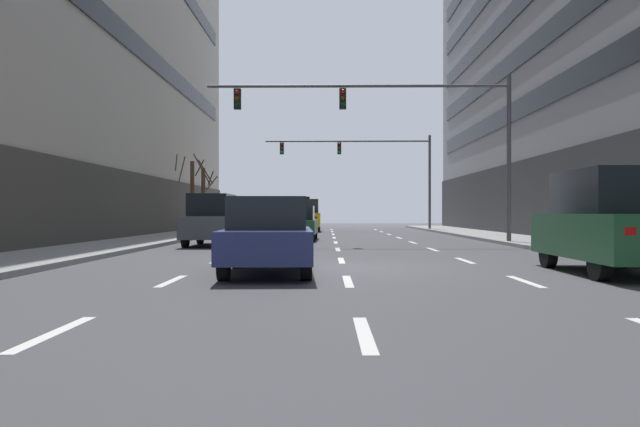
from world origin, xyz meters
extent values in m
plane|color=#424247|center=(0.00, 0.00, 0.00)|extent=(120.00, 120.00, 0.00)
cube|color=silver|center=(-3.33, -8.00, 0.00)|extent=(0.16, 2.00, 0.01)
cube|color=silver|center=(-3.33, -3.00, 0.00)|extent=(0.16, 2.00, 0.01)
cube|color=silver|center=(-3.33, 2.00, 0.00)|extent=(0.16, 2.00, 0.01)
cube|color=silver|center=(-3.33, 7.00, 0.00)|extent=(0.16, 2.00, 0.01)
cube|color=silver|center=(-3.33, 12.00, 0.00)|extent=(0.16, 2.00, 0.01)
cube|color=silver|center=(-3.33, 17.00, 0.00)|extent=(0.16, 2.00, 0.01)
cube|color=silver|center=(-3.33, 22.00, 0.00)|extent=(0.16, 2.00, 0.01)
cube|color=silver|center=(-3.33, 27.00, 0.00)|extent=(0.16, 2.00, 0.01)
cube|color=silver|center=(-3.33, 32.00, 0.00)|extent=(0.16, 2.00, 0.01)
cube|color=silver|center=(0.00, -8.00, 0.00)|extent=(0.16, 2.00, 0.01)
cube|color=silver|center=(0.00, -3.00, 0.00)|extent=(0.16, 2.00, 0.01)
cube|color=silver|center=(0.00, 2.00, 0.00)|extent=(0.16, 2.00, 0.01)
cube|color=silver|center=(0.00, 7.00, 0.00)|extent=(0.16, 2.00, 0.01)
cube|color=silver|center=(0.00, 12.00, 0.00)|extent=(0.16, 2.00, 0.01)
cube|color=silver|center=(0.00, 17.00, 0.00)|extent=(0.16, 2.00, 0.01)
cube|color=silver|center=(0.00, 22.00, 0.00)|extent=(0.16, 2.00, 0.01)
cube|color=silver|center=(0.00, 27.00, 0.00)|extent=(0.16, 2.00, 0.01)
cube|color=silver|center=(0.00, 32.00, 0.00)|extent=(0.16, 2.00, 0.01)
cube|color=silver|center=(3.33, -3.00, 0.00)|extent=(0.16, 2.00, 0.01)
cube|color=silver|center=(3.33, 2.00, 0.00)|extent=(0.16, 2.00, 0.01)
cube|color=silver|center=(3.33, 7.00, 0.00)|extent=(0.16, 2.00, 0.01)
cube|color=silver|center=(3.33, 12.00, 0.00)|extent=(0.16, 2.00, 0.01)
cube|color=silver|center=(3.33, 17.00, 0.00)|extent=(0.16, 2.00, 0.01)
cube|color=silver|center=(3.33, 22.00, 0.00)|extent=(0.16, 2.00, 0.01)
cube|color=silver|center=(3.33, 27.00, 0.00)|extent=(0.16, 2.00, 0.01)
cube|color=silver|center=(3.33, 32.00, 0.00)|extent=(0.16, 2.00, 0.01)
cylinder|color=black|center=(-2.49, -0.26, 0.32)|extent=(0.25, 0.66, 0.65)
cylinder|color=black|center=(-0.92, -0.18, 0.32)|extent=(0.25, 0.66, 0.65)
cylinder|color=black|center=(-2.36, -2.91, 0.32)|extent=(0.25, 0.66, 0.65)
cylinder|color=black|center=(-0.79, -2.83, 0.32)|extent=(0.25, 0.66, 0.65)
cube|color=navy|center=(-1.64, -1.54, 0.64)|extent=(2.02, 4.41, 0.63)
cube|color=black|center=(-1.63, -1.74, 1.29)|extent=(1.66, 1.94, 0.67)
cube|color=white|center=(-2.38, 0.54, 0.75)|extent=(0.20, 0.09, 0.14)
cube|color=red|center=(-2.17, -3.69, 0.75)|extent=(0.20, 0.09, 0.14)
cube|color=white|center=(-1.12, 0.61, 0.75)|extent=(0.20, 0.09, 0.14)
cube|color=red|center=(-0.91, -3.63, 0.75)|extent=(0.20, 0.09, 0.14)
cylinder|color=black|center=(-5.61, 10.68, 0.31)|extent=(0.22, 0.63, 0.62)
cylinder|color=black|center=(-4.10, 10.67, 0.31)|extent=(0.22, 0.63, 0.62)
cylinder|color=black|center=(-5.64, 8.13, 0.31)|extent=(0.22, 0.63, 0.62)
cylinder|color=black|center=(-4.13, 8.11, 0.31)|extent=(0.22, 0.63, 0.62)
cube|color=#474C51|center=(-4.87, 9.40, 0.74)|extent=(1.79, 4.18, 0.85)
cube|color=black|center=(-4.87, 9.40, 1.59)|extent=(1.54, 2.48, 0.85)
cube|color=white|center=(-5.46, 11.45, 0.89)|extent=(0.19, 0.08, 0.13)
cube|color=red|center=(-5.50, 7.36, 0.89)|extent=(0.19, 0.08, 0.13)
cube|color=white|center=(-4.24, 11.43, 0.89)|extent=(0.19, 0.08, 0.13)
cube|color=red|center=(-4.28, 7.35, 0.89)|extent=(0.19, 0.08, 0.13)
cylinder|color=black|center=(-2.52, 15.38, 0.32)|extent=(0.23, 0.65, 0.65)
cylinder|color=black|center=(-0.96, 15.35, 0.32)|extent=(0.23, 0.65, 0.65)
cylinder|color=black|center=(-2.58, 12.75, 0.32)|extent=(0.23, 0.65, 0.65)
cylinder|color=black|center=(-1.01, 12.71, 0.32)|extent=(0.23, 0.65, 0.65)
cube|color=#1E512D|center=(-1.77, 14.05, 0.64)|extent=(1.89, 4.34, 0.63)
cube|color=black|center=(-1.77, 13.85, 1.28)|extent=(1.60, 1.89, 0.66)
cube|color=white|center=(-2.35, 16.17, 0.75)|extent=(0.20, 0.08, 0.14)
cube|color=red|center=(-2.44, 11.95, 0.75)|extent=(0.20, 0.08, 0.14)
cube|color=white|center=(-1.09, 16.15, 0.75)|extent=(0.20, 0.08, 0.14)
cube|color=red|center=(-1.18, 11.92, 0.75)|extent=(0.20, 0.08, 0.14)
cylinder|color=black|center=(-2.60, 28.87, 0.34)|extent=(0.23, 0.68, 0.68)
cylinder|color=black|center=(-0.94, 28.87, 0.34)|extent=(0.23, 0.68, 0.68)
cylinder|color=black|center=(-2.61, 26.07, 0.34)|extent=(0.23, 0.68, 0.68)
cylinder|color=black|center=(-0.95, 26.07, 0.34)|extent=(0.23, 0.68, 0.68)
cube|color=yellow|center=(-1.77, 27.47, 0.81)|extent=(1.91, 4.56, 0.93)
cube|color=black|center=(-1.77, 27.47, 1.74)|extent=(1.66, 2.70, 0.93)
cube|color=white|center=(-2.44, 29.71, 0.97)|extent=(0.21, 0.08, 0.15)
cube|color=red|center=(-2.44, 25.23, 0.97)|extent=(0.21, 0.08, 0.15)
cube|color=white|center=(-1.10, 29.71, 0.97)|extent=(0.21, 0.08, 0.15)
cube|color=red|center=(-1.11, 25.23, 0.97)|extent=(0.21, 0.08, 0.15)
cube|color=black|center=(-1.77, 27.47, 2.30)|extent=(0.46, 0.21, 0.19)
cylinder|color=black|center=(4.81, -0.12, 0.34)|extent=(0.24, 0.69, 0.68)
cylinder|color=black|center=(6.46, -0.14, 0.34)|extent=(0.24, 0.69, 0.68)
cylinder|color=black|center=(4.77, -2.91, 0.34)|extent=(0.24, 0.69, 0.68)
cube|color=#1E512D|center=(5.61, -1.52, 0.81)|extent=(1.97, 4.58, 0.93)
cube|color=black|center=(5.61, -1.52, 1.74)|extent=(1.69, 2.71, 0.93)
cube|color=white|center=(4.98, 0.72, 0.97)|extent=(0.21, 0.09, 0.14)
cube|color=red|center=(4.92, -3.75, 0.97)|extent=(0.21, 0.09, 0.14)
cube|color=white|center=(6.31, 0.70, 0.97)|extent=(0.21, 0.09, 0.14)
cylinder|color=#4C4C51|center=(7.06, 10.56, 3.54)|extent=(0.18, 0.18, 6.79)
cylinder|color=#4C4C51|center=(0.89, 10.56, 6.48)|extent=(12.36, 0.12, 0.12)
cube|color=black|center=(0.27, 10.56, 5.96)|extent=(0.28, 0.24, 0.84)
sphere|color=red|center=(0.27, 10.42, 6.22)|extent=(0.17, 0.17, 0.17)
sphere|color=#523505|center=(0.27, 10.42, 5.96)|extent=(0.17, 0.17, 0.17)
sphere|color=#073E10|center=(0.27, 10.42, 5.70)|extent=(0.17, 0.17, 0.17)
cube|color=black|center=(-4.06, 10.56, 5.96)|extent=(0.28, 0.24, 0.84)
sphere|color=red|center=(-4.06, 10.42, 6.22)|extent=(0.17, 0.17, 0.17)
sphere|color=#523505|center=(-4.06, 10.42, 5.96)|extent=(0.17, 0.17, 0.17)
sphere|color=#073E10|center=(-4.06, 10.42, 5.70)|extent=(0.17, 0.17, 0.17)
cylinder|color=#4C4C51|center=(7.06, 29.73, 3.51)|extent=(0.18, 0.18, 6.74)
cylinder|color=#4C4C51|center=(1.13, 29.73, 6.46)|extent=(11.87, 0.12, 0.12)
cube|color=black|center=(0.54, 29.73, 5.94)|extent=(0.28, 0.24, 0.84)
sphere|color=#4B0704|center=(0.54, 29.59, 6.20)|extent=(0.17, 0.17, 0.17)
sphere|color=#523505|center=(0.54, 29.59, 5.94)|extent=(0.17, 0.17, 0.17)
sphere|color=green|center=(0.54, 29.59, 5.68)|extent=(0.17, 0.17, 0.17)
cube|color=black|center=(-3.62, 29.73, 5.94)|extent=(0.28, 0.24, 0.84)
sphere|color=#4B0704|center=(-3.62, 29.59, 6.20)|extent=(0.17, 0.17, 0.17)
sphere|color=#523505|center=(-3.62, 29.59, 5.94)|extent=(0.17, 0.17, 0.17)
sphere|color=green|center=(-3.62, 29.59, 5.68)|extent=(0.17, 0.17, 0.17)
cylinder|color=#4C3823|center=(-8.00, 20.05, 2.17)|extent=(0.23, 0.23, 4.07)
cylinder|color=#42301E|center=(-7.64, 20.36, 3.86)|extent=(0.71, 0.79, 0.90)
cylinder|color=#42301E|center=(-8.87, 19.88, 4.13)|extent=(0.41, 1.79, 1.08)
cylinder|color=#42301E|center=(-7.36, 19.71, 3.70)|extent=(0.76, 1.35, 1.69)
cylinder|color=#42301E|center=(-8.59, 20.08, 3.76)|extent=(0.14, 1.24, 1.56)
cylinder|color=#42301E|center=(-7.19, 19.82, 3.58)|extent=(0.54, 1.67, 1.26)
cylinder|color=#4C3823|center=(-8.00, 23.16, 2.09)|extent=(0.25, 0.25, 3.90)
cylinder|color=#42301E|center=(-7.59, 23.40, 3.42)|extent=(0.57, 0.89, 0.91)
cylinder|color=#42301E|center=(-8.60, 22.99, 3.72)|extent=(0.42, 1.27, 0.88)
cylinder|color=#42301E|center=(-7.53, 23.58, 3.15)|extent=(0.93, 1.00, 0.86)
camera|label=1|loc=(-0.41, -14.54, 1.30)|focal=34.42mm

